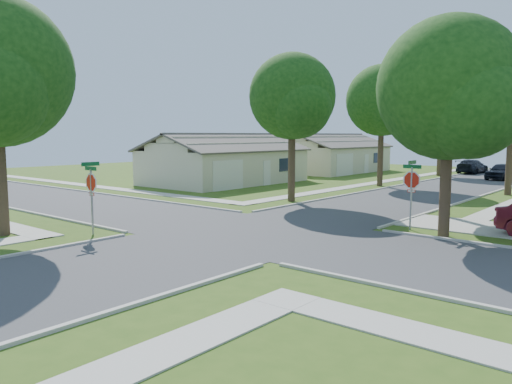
{
  "coord_description": "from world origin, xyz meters",
  "views": [
    {
      "loc": [
        13.17,
        -15.71,
        4.05
      ],
      "look_at": [
        -0.58,
        0.7,
        1.6
      ],
      "focal_mm": 35.0,
      "sensor_mm": 36.0,
      "label": 1
    }
  ],
  "objects_px": {
    "house_nw_far": "(331,158)",
    "car_curb_east": "(502,171)",
    "tree_w_near": "(293,100)",
    "stop_sign_ne": "(412,183)",
    "tree_w_mid": "(383,104)",
    "tree_e_near": "(451,102)",
    "stop_sign_sw": "(91,186)",
    "car_curb_west": "(472,166)",
    "tree_ne_corner": "(451,95)",
    "tree_w_far": "(441,120)",
    "house_nw_near": "(225,165)"
  },
  "relations": [
    {
      "from": "tree_e_near",
      "to": "tree_w_far",
      "type": "relative_size",
      "value": 1.03
    },
    {
      "from": "tree_ne_corner",
      "to": "car_curb_east",
      "type": "relative_size",
      "value": 1.93
    },
    {
      "from": "tree_ne_corner",
      "to": "car_curb_east",
      "type": "height_order",
      "value": "tree_ne_corner"
    },
    {
      "from": "stop_sign_sw",
      "to": "car_curb_west",
      "type": "xyz_separation_m",
      "value": [
        1.5,
        44.25,
        -1.3
      ]
    },
    {
      "from": "car_curb_east",
      "to": "tree_w_mid",
      "type": "bearing_deg",
      "value": -110.31
    },
    {
      "from": "tree_w_far",
      "to": "house_nw_far",
      "type": "bearing_deg",
      "value": -169.95
    },
    {
      "from": "tree_e_near",
      "to": "house_nw_far",
      "type": "xyz_separation_m",
      "value": [
        -20.74,
        22.99,
        -4.13
      ]
    },
    {
      "from": "tree_w_near",
      "to": "car_curb_east",
      "type": "relative_size",
      "value": 2.0
    },
    {
      "from": "stop_sign_ne",
      "to": "car_curb_east",
      "type": "height_order",
      "value": "stop_sign_ne"
    },
    {
      "from": "tree_w_near",
      "to": "house_nw_far",
      "type": "xyz_separation_m",
      "value": [
        -11.35,
        22.99,
        -4.6
      ]
    },
    {
      "from": "stop_sign_sw",
      "to": "tree_ne_corner",
      "type": "distance_m",
      "value": 14.64
    },
    {
      "from": "house_nw_far",
      "to": "car_curb_east",
      "type": "bearing_deg",
      "value": 5.18
    },
    {
      "from": "house_nw_near",
      "to": "house_nw_far",
      "type": "distance_m",
      "value": 17.0
    },
    {
      "from": "stop_sign_ne",
      "to": "tree_w_mid",
      "type": "xyz_separation_m",
      "value": [
        -9.34,
        16.31,
        4.46
      ]
    },
    {
      "from": "tree_w_far",
      "to": "tree_w_mid",
      "type": "bearing_deg",
      "value": -89.95
    },
    {
      "from": "tree_e_near",
      "to": "tree_w_near",
      "type": "distance_m",
      "value": 9.41
    },
    {
      "from": "tree_w_far",
      "to": "stop_sign_sw",
      "type": "bearing_deg",
      "value": -90.07
    },
    {
      "from": "tree_ne_corner",
      "to": "house_nw_near",
      "type": "relative_size",
      "value": 0.64
    },
    {
      "from": "tree_w_far",
      "to": "car_curb_west",
      "type": "distance_m",
      "value": 7.46
    },
    {
      "from": "stop_sign_ne",
      "to": "house_nw_far",
      "type": "height_order",
      "value": "house_nw_far"
    },
    {
      "from": "tree_e_near",
      "to": "tree_w_near",
      "type": "bearing_deg",
      "value": 180.0
    },
    {
      "from": "house_nw_far",
      "to": "car_curb_west",
      "type": "xyz_separation_m",
      "value": [
        12.79,
        7.56,
        -0.78
      ]
    },
    {
      "from": "tree_w_far",
      "to": "house_nw_far",
      "type": "distance_m",
      "value": 12.19
    },
    {
      "from": "stop_sign_ne",
      "to": "tree_w_mid",
      "type": "height_order",
      "value": "tree_w_mid"
    },
    {
      "from": "stop_sign_sw",
      "to": "tree_w_far",
      "type": "bearing_deg",
      "value": 89.93
    },
    {
      "from": "stop_sign_ne",
      "to": "stop_sign_sw",
      "type": "bearing_deg",
      "value": -135.0
    },
    {
      "from": "tree_w_near",
      "to": "tree_w_mid",
      "type": "distance_m",
      "value": 12.01
    },
    {
      "from": "tree_e_near",
      "to": "tree_w_mid",
      "type": "relative_size",
      "value": 0.87
    },
    {
      "from": "tree_e_near",
      "to": "car_curb_east",
      "type": "distance_m",
      "value": 25.28
    },
    {
      "from": "tree_e_near",
      "to": "tree_w_mid",
      "type": "xyz_separation_m",
      "value": [
        -9.39,
        12.0,
        0.85
      ]
    },
    {
      "from": "stop_sign_sw",
      "to": "stop_sign_ne",
      "type": "xyz_separation_m",
      "value": [
        9.4,
        9.4,
        0.0
      ]
    },
    {
      "from": "tree_w_mid",
      "to": "house_nw_near",
      "type": "height_order",
      "value": "tree_w_mid"
    },
    {
      "from": "stop_sign_ne",
      "to": "car_curb_west",
      "type": "relative_size",
      "value": 0.59
    },
    {
      "from": "tree_w_near",
      "to": "house_nw_near",
      "type": "distance_m",
      "value": 13.63
    },
    {
      "from": "tree_ne_corner",
      "to": "house_nw_far",
      "type": "xyz_separation_m",
      "value": [
        -22.35,
        27.79,
        -4.08
      ]
    },
    {
      "from": "stop_sign_ne",
      "to": "house_nw_near",
      "type": "xyz_separation_m",
      "value": [
        -20.69,
        10.3,
        -0.51
      ]
    },
    {
      "from": "house_nw_near",
      "to": "car_curb_east",
      "type": "distance_m",
      "value": 25.31
    },
    {
      "from": "tree_w_near",
      "to": "car_curb_west",
      "type": "height_order",
      "value": "tree_w_near"
    },
    {
      "from": "car_curb_east",
      "to": "car_curb_west",
      "type": "bearing_deg",
      "value": 130.9
    },
    {
      "from": "tree_w_near",
      "to": "tree_w_far",
      "type": "distance_m",
      "value": 25.01
    },
    {
      "from": "tree_w_near",
      "to": "tree_ne_corner",
      "type": "bearing_deg",
      "value": -23.56
    },
    {
      "from": "tree_w_near",
      "to": "house_nw_far",
      "type": "relative_size",
      "value": 0.66
    },
    {
      "from": "stop_sign_ne",
      "to": "house_nw_far",
      "type": "relative_size",
      "value": 0.22
    },
    {
      "from": "tree_w_far",
      "to": "stop_sign_ne",
      "type": "bearing_deg",
      "value": -72.3
    },
    {
      "from": "tree_w_near",
      "to": "car_curb_east",
      "type": "distance_m",
      "value": 25.8
    },
    {
      "from": "tree_w_near",
      "to": "tree_ne_corner",
      "type": "height_order",
      "value": "tree_w_near"
    },
    {
      "from": "tree_w_mid",
      "to": "house_nw_near",
      "type": "distance_m",
      "value": 13.77
    },
    {
      "from": "house_nw_far",
      "to": "tree_ne_corner",
      "type": "bearing_deg",
      "value": -51.19
    },
    {
      "from": "tree_w_mid",
      "to": "house_nw_far",
      "type": "bearing_deg",
      "value": 135.93
    },
    {
      "from": "tree_w_mid",
      "to": "car_curb_east",
      "type": "height_order",
      "value": "tree_w_mid"
    }
  ]
}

